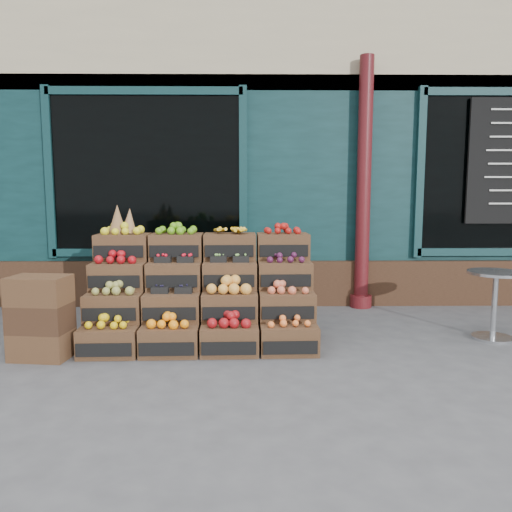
{
  "coord_description": "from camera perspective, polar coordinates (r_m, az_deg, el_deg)",
  "views": [
    {
      "loc": [
        -0.26,
        -4.39,
        1.49
      ],
      "look_at": [
        -0.2,
        0.7,
        0.85
      ],
      "focal_mm": 35.0,
      "sensor_mm": 36.0,
      "label": 1
    }
  ],
  "objects": [
    {
      "name": "crate_display",
      "position": [
        5.11,
        -6.2,
        -4.9
      ],
      "size": [
        2.23,
        1.13,
        1.38
      ],
      "rotation": [
        0.0,
        0.0,
        0.03
      ],
      "color": "#4B301D",
      "rests_on": "ground"
    },
    {
      "name": "ground",
      "position": [
        4.64,
        2.62,
        -11.56
      ],
      "size": [
        60.0,
        60.0,
        0.0
      ],
      "primitive_type": "plane",
      "color": "#4B4B4D",
      "rests_on": "ground"
    },
    {
      "name": "shop_facade",
      "position": [
        9.55,
        0.93,
        12.61
      ],
      "size": [
        12.0,
        6.24,
        4.8
      ],
      "color": "#0E2E30",
      "rests_on": "ground"
    },
    {
      "name": "spare_crates",
      "position": [
        4.93,
        -23.4,
        -6.47
      ],
      "size": [
        0.54,
        0.4,
        0.76
      ],
      "rotation": [
        0.0,
        0.0,
        -0.11
      ],
      "color": "#4B301D",
      "rests_on": "ground"
    },
    {
      "name": "shopkeeper",
      "position": [
        7.22,
        -9.42,
        3.85
      ],
      "size": [
        0.9,
        0.71,
        2.17
      ],
      "primitive_type": "imported",
      "rotation": [
        0.0,
        0.0,
        3.4
      ],
      "color": "#1D6635",
      "rests_on": "ground"
    },
    {
      "name": "bistro_table",
      "position": [
        5.66,
        25.62,
        -4.25
      ],
      "size": [
        0.56,
        0.56,
        0.7
      ],
      "rotation": [
        0.0,
        0.0,
        0.04
      ],
      "color": "silver",
      "rests_on": "ground"
    }
  ]
}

